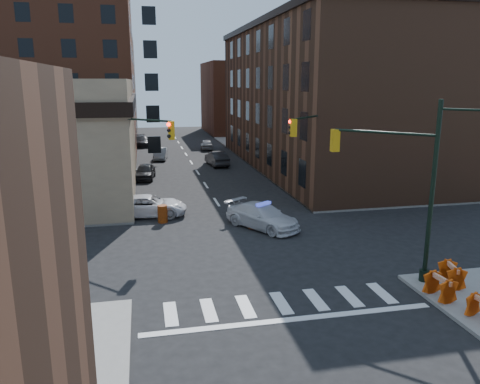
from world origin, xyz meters
name	(u,v)px	position (x,y,z in m)	size (l,w,h in m)	color
ground	(245,247)	(0.00, 0.00, 0.00)	(140.00, 140.00, 0.00)	black
sidewalk_ne	(362,150)	(23.00, 32.75, 0.07)	(34.00, 54.50, 0.15)	gray
apartment_block	(28,55)	(-18.50, 40.00, 12.00)	(25.00, 25.00, 24.00)	brown
commercial_row_ne	(321,100)	(13.00, 22.50, 7.00)	(14.00, 34.00, 14.00)	#513120
filler_nw	(75,86)	(-16.00, 62.00, 8.00)	(20.00, 18.00, 16.00)	brown
filler_ne	(252,98)	(14.00, 58.00, 6.00)	(16.00, 16.00, 12.00)	brown
signal_pole_se	(407,181)	(6.04, -5.52, 4.61)	(5.40, 5.27, 8.00)	black
signal_pole_nw	(133,157)	(-5.85, 5.34, 4.34)	(3.58, 3.67, 8.00)	black
signal_pole_ne	(314,151)	(5.84, 5.35, 4.34)	(3.67, 3.58, 8.00)	black
tree_ne_near	(261,132)	(7.50, 26.00, 3.49)	(3.00, 3.00, 4.85)	black
tree_ne_far	(245,125)	(7.50, 34.00, 3.49)	(3.00, 3.00, 4.85)	black
police_car	(262,216)	(1.78, 3.17, 0.74)	(2.08, 5.11, 1.48)	silver
pickup	(149,206)	(-5.05, 7.29, 0.71)	(2.35, 5.09, 1.41)	white
parked_car_wnear	(145,172)	(-5.14, 19.75, 0.71)	(1.67, 4.15, 1.42)	black
parked_car_wfar	(160,154)	(-3.26, 30.73, 0.66)	(1.39, 3.98, 1.31)	gray
parked_car_wdeep	(141,141)	(-5.43, 42.67, 0.74)	(2.07, 5.09, 1.48)	black
parked_car_enear	(217,159)	(2.50, 25.46, 0.76)	(1.60, 4.60, 1.52)	black
parked_car_efar	(207,144)	(3.10, 37.78, 0.69)	(1.62, 4.04, 1.38)	gray
pedestrian_a	(88,207)	(-8.82, 6.40, 1.09)	(0.69, 0.45, 1.88)	black
pedestrian_b	(51,210)	(-10.98, 6.00, 1.10)	(0.93, 0.72, 1.90)	black
pedestrian_c	(62,211)	(-10.33, 6.00, 1.01)	(1.00, 0.42, 1.71)	#212431
barrel_road	(253,220)	(1.18, 3.23, 0.49)	(0.55, 0.55, 0.99)	#DB5F0A
barrel_bank	(163,214)	(-4.21, 5.60, 0.56)	(0.63, 0.63, 1.12)	red
barricade_se_a	(440,287)	(6.40, -8.00, 0.64)	(1.30, 0.65, 0.97)	red
barricade_se_b	(452,275)	(7.66, -7.00, 0.64)	(1.30, 0.65, 0.97)	#C16209
barricade_nw_a	(119,206)	(-6.98, 8.00, 0.59)	(1.17, 0.59, 0.88)	orange
barricade_nw_b	(33,220)	(-12.00, 5.70, 0.63)	(1.28, 0.64, 0.96)	#EC3D0B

